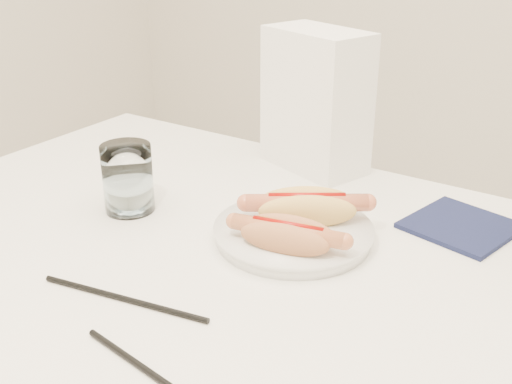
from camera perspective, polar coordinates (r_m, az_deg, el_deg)
The scene contains 9 objects.
table at distance 0.89m, azimuth -1.21°, elevation -9.46°, with size 1.20×0.80×0.75m.
plate at distance 0.90m, azimuth 3.37°, elevation -3.83°, with size 0.22×0.22×0.02m, color white.
hotdog_left at distance 0.91m, azimuth 4.57°, elevation -1.39°, with size 0.16×0.13×0.05m.
hotdog_right at distance 0.84m, azimuth 2.86°, elevation -3.91°, with size 0.16×0.08×0.04m.
water_glass at distance 0.99m, azimuth -11.46°, elevation 1.22°, with size 0.08×0.08×0.11m, color silver.
chopstick_near at distance 0.79m, azimuth -11.81°, elevation -9.36°, with size 0.01×0.01×0.23m, color black.
chopstick_far at distance 0.66m, azimuth -8.66°, elevation -16.32°, with size 0.01×0.01×0.23m, color black.
napkin_box at distance 1.12m, azimuth 5.42°, elevation 8.17°, with size 0.18×0.10×0.25m, color white.
navy_napkin at distance 0.98m, azimuth 17.94°, elevation -2.92°, with size 0.14×0.14×0.01m, color #111738.
Camera 1 is at (0.42, -0.60, 1.18)m, focal length 44.48 mm.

